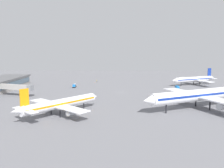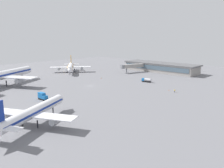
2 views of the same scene
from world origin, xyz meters
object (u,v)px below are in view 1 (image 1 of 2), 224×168
(fuel_truck, at_px, (74,85))
(safety_cone_mid_apron, at_px, (95,82))
(airplane_at_gate, at_px, (198,95))
(airplane_distant, at_px, (60,104))
(ground_crew_worker, at_px, (97,81))
(airplane_taxiing, at_px, (194,79))
(safety_cone_far_side, at_px, (171,95))
(catering_truck, at_px, (177,88))
(safety_cone_near_gate, at_px, (82,96))

(fuel_truck, height_order, safety_cone_mid_apron, fuel_truck)
(airplane_at_gate, bearing_deg, airplane_distant, -15.71)
(ground_crew_worker, bearing_deg, airplane_taxiing, -167.12)
(ground_crew_worker, xyz_separation_m, safety_cone_far_side, (51.51, 48.94, -0.55))
(fuel_truck, bearing_deg, airplane_at_gate, 44.34)
(airplane_distant, relative_size, catering_truck, 6.04)
(safety_cone_mid_apron, xyz_separation_m, safety_cone_far_side, (47.54, 49.93, 0.00))
(catering_truck, bearing_deg, safety_cone_mid_apron, 57.11)
(airplane_at_gate, height_order, safety_cone_mid_apron, airplane_at_gate)
(safety_cone_mid_apron, bearing_deg, airplane_at_gate, 34.97)
(fuel_truck, height_order, ground_crew_worker, fuel_truck)
(airplane_distant, bearing_deg, safety_cone_near_gate, 35.73)
(airplane_at_gate, distance_m, safety_cone_mid_apron, 96.67)
(airplane_distant, xyz_separation_m, fuel_truck, (-68.99, -8.86, -3.16))
(ground_crew_worker, bearing_deg, safety_cone_near_gate, 110.35)
(airplane_distant, relative_size, ground_crew_worker, 20.53)
(airplane_taxiing, relative_size, catering_truck, 6.40)
(fuel_truck, relative_size, ground_crew_worker, 3.86)
(ground_crew_worker, relative_size, safety_cone_far_side, 2.78)
(catering_truck, height_order, ground_crew_worker, catering_truck)
(airplane_distant, bearing_deg, safety_cone_far_side, -11.21)
(airplane_taxiing, bearing_deg, safety_cone_far_side, 32.06)
(airplane_at_gate, distance_m, airplane_taxiing, 73.82)
(airplane_taxiing, distance_m, catering_truck, 31.18)
(airplane_distant, height_order, catering_truck, airplane_distant)
(airplane_taxiing, bearing_deg, airplane_at_gate, 48.51)
(ground_crew_worker, height_order, safety_cone_near_gate, ground_crew_worker)
(safety_cone_mid_apron, bearing_deg, fuel_truck, -26.83)
(catering_truck, bearing_deg, airplane_at_gate, 176.49)
(airplane_at_gate, relative_size, safety_cone_mid_apron, 85.41)
(safety_cone_mid_apron, distance_m, safety_cone_far_side, 68.94)
(airplane_distant, xyz_separation_m, safety_cone_mid_apron, (-91.72, 2.64, -4.24))
(airplane_taxiing, height_order, ground_crew_worker, airplane_taxiing)
(airplane_at_gate, xyz_separation_m, airplane_distant, (12.65, -57.94, -1.63))
(safety_cone_mid_apron, bearing_deg, safety_cone_far_side, 46.40)
(airplane_at_gate, height_order, safety_cone_near_gate, airplane_at_gate)
(safety_cone_near_gate, bearing_deg, ground_crew_worker, 178.40)
(fuel_truck, height_order, safety_cone_far_side, fuel_truck)
(airplane_taxiing, height_order, safety_cone_near_gate, airplane_taxiing)
(airplane_taxiing, height_order, airplane_distant, airplane_distant)
(airplane_taxiing, xyz_separation_m, safety_cone_near_gate, (45.58, -74.62, -4.04))
(catering_truck, bearing_deg, airplane_distant, 132.49)
(airplane_distant, bearing_deg, catering_truck, -6.39)
(safety_cone_far_side, bearing_deg, safety_cone_mid_apron, -133.60)
(airplane_taxiing, xyz_separation_m, airplane_distant, (84.04, -76.65, 0.21))
(airplane_distant, relative_size, safety_cone_near_gate, 57.15)
(fuel_truck, distance_m, safety_cone_mid_apron, 25.50)
(airplane_taxiing, xyz_separation_m, safety_cone_far_side, (39.86, -24.09, -4.04))
(ground_crew_worker, distance_m, safety_cone_far_side, 71.06)
(ground_crew_worker, relative_size, safety_cone_near_gate, 2.78)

